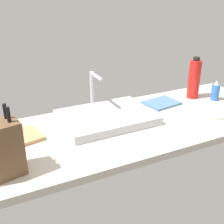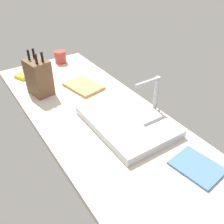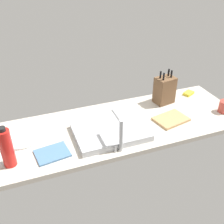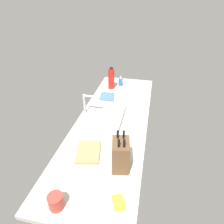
% 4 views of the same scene
% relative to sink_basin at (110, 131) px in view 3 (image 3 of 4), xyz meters
% --- Properties ---
extents(countertop_slab, '(2.00, 0.64, 0.04)m').
position_rel_sink_basin_xyz_m(countertop_slab, '(-0.02, -0.09, -0.04)').
color(countertop_slab, beige).
rests_on(countertop_slab, ground).
extents(sink_basin, '(0.48, 0.35, 0.04)m').
position_rel_sink_basin_xyz_m(sink_basin, '(0.00, 0.00, 0.00)').
color(sink_basin, '#B7BABF').
rests_on(sink_basin, countertop_slab).
extents(faucet, '(0.06, 0.15, 0.22)m').
position_rel_sink_basin_xyz_m(faucet, '(-0.00, 0.17, 0.12)').
color(faucet, '#B7BABF').
rests_on(faucet, countertop_slab).
extents(knife_block, '(0.17, 0.14, 0.27)m').
position_rel_sink_basin_xyz_m(knife_block, '(-0.56, -0.26, 0.09)').
color(knife_block, brown).
rests_on(knife_block, countertop_slab).
extents(cutting_board, '(0.26, 0.21, 0.02)m').
position_rel_sink_basin_xyz_m(cutting_board, '(-0.47, -0.00, -0.01)').
color(cutting_board, tan).
rests_on(cutting_board, countertop_slab).
extents(water_bottle, '(0.07, 0.07, 0.26)m').
position_rel_sink_basin_xyz_m(water_bottle, '(0.65, 0.08, 0.10)').
color(water_bottle, red).
rests_on(water_bottle, countertop_slab).
extents(dinner_plate, '(0.23, 0.23, 0.01)m').
position_rel_sink_basin_xyz_m(dinner_plate, '(0.57, -0.15, -0.02)').
color(dinner_plate, silver).
rests_on(dinner_plate, countertop_slab).
extents(dish_towel, '(0.22, 0.18, 0.01)m').
position_rel_sink_basin_xyz_m(dish_towel, '(0.40, 0.07, -0.02)').
color(dish_towel, teal).
rests_on(dish_towel, countertop_slab).
extents(coffee_mug, '(0.09, 0.09, 0.09)m').
position_rel_sink_basin_xyz_m(coffee_mug, '(-0.92, 0.04, 0.02)').
color(coffee_mug, '#B23D33').
rests_on(coffee_mug, countertop_slab).
extents(dish_sponge, '(0.11, 0.09, 0.02)m').
position_rel_sink_basin_xyz_m(dish_sponge, '(-0.83, -0.30, -0.01)').
color(dish_sponge, yellow).
rests_on(dish_sponge, countertop_slab).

